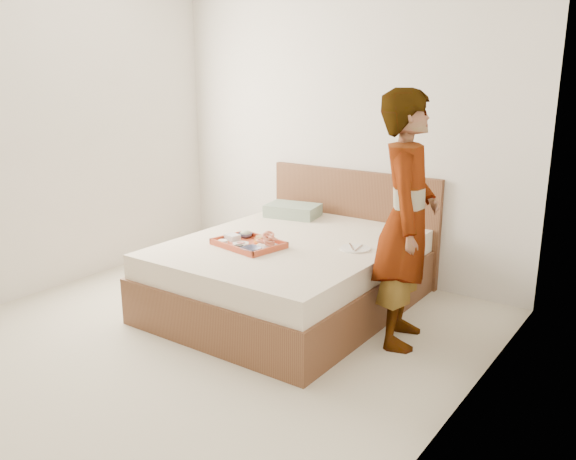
# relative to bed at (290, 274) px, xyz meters

# --- Properties ---
(ground) EXTENTS (3.50, 4.00, 0.01)m
(ground) POSITION_rel_bed_xyz_m (-0.15, -1.00, -0.27)
(ground) COLOR #BCB49F
(ground) RESTS_ON ground
(wall_back) EXTENTS (3.50, 0.01, 2.60)m
(wall_back) POSITION_rel_bed_xyz_m (-0.15, 1.00, 1.04)
(wall_back) COLOR silver
(wall_back) RESTS_ON ground
(wall_left) EXTENTS (0.01, 4.00, 2.60)m
(wall_left) POSITION_rel_bed_xyz_m (-1.90, -1.00, 1.04)
(wall_left) COLOR silver
(wall_left) RESTS_ON ground
(wall_right) EXTENTS (0.01, 4.00, 2.60)m
(wall_right) POSITION_rel_bed_xyz_m (1.60, -1.00, 1.04)
(wall_right) COLOR silver
(wall_right) RESTS_ON ground
(bed) EXTENTS (1.65, 2.00, 0.53)m
(bed) POSITION_rel_bed_xyz_m (0.00, 0.00, 0.00)
(bed) COLOR brown
(bed) RESTS_ON ground
(headboard) EXTENTS (1.65, 0.06, 0.95)m
(headboard) POSITION_rel_bed_xyz_m (0.00, 0.97, 0.21)
(headboard) COLOR brown
(headboard) RESTS_ON ground
(pillow) EXTENTS (0.51, 0.39, 0.11)m
(pillow) POSITION_rel_bed_xyz_m (-0.44, 0.67, 0.32)
(pillow) COLOR gray
(pillow) RESTS_ON bed
(tray) EXTENTS (0.55, 0.44, 0.04)m
(tray) POSITION_rel_bed_xyz_m (-0.18, -0.29, 0.29)
(tray) COLOR #B84825
(tray) RESTS_ON bed
(prawn_plate) EXTENTS (0.20, 0.20, 0.01)m
(prawn_plate) POSITION_rel_bed_xyz_m (-0.02, -0.26, 0.28)
(prawn_plate) COLOR white
(prawn_plate) RESTS_ON tray
(navy_bowl_big) EXTENTS (0.16, 0.16, 0.03)m
(navy_bowl_big) POSITION_rel_bed_xyz_m (-0.04, -0.42, 0.30)
(navy_bowl_big) COLOR #171940
(navy_bowl_big) RESTS_ON tray
(sauce_dish) EXTENTS (0.08, 0.08, 0.03)m
(sauce_dish) POSITION_rel_bed_xyz_m (-0.16, -0.42, 0.29)
(sauce_dish) COLOR black
(sauce_dish) RESTS_ON tray
(meat_plate) EXTENTS (0.14, 0.14, 0.01)m
(meat_plate) POSITION_rel_bed_xyz_m (-0.23, -0.31, 0.28)
(meat_plate) COLOR white
(meat_plate) RESTS_ON tray
(bread_plate) EXTENTS (0.14, 0.14, 0.01)m
(bread_plate) POSITION_rel_bed_xyz_m (-0.14, -0.18, 0.28)
(bread_plate) COLOR orange
(bread_plate) RESTS_ON tray
(salad_bowl) EXTENTS (0.13, 0.13, 0.03)m
(salad_bowl) POSITION_rel_bed_xyz_m (-0.32, -0.15, 0.30)
(salad_bowl) COLOR #171940
(salad_bowl) RESTS_ON tray
(plastic_tub) EXTENTS (0.12, 0.10, 0.04)m
(plastic_tub) POSITION_rel_bed_xyz_m (-0.35, -0.27, 0.30)
(plastic_tub) COLOR silver
(plastic_tub) RESTS_ON tray
(cheese_round) EXTENTS (0.08, 0.08, 0.03)m
(cheese_round) POSITION_rel_bed_xyz_m (-0.36, -0.38, 0.29)
(cheese_round) COLOR white
(cheese_round) RESTS_ON tray
(dinner_plate) EXTENTS (0.29, 0.29, 0.01)m
(dinner_plate) POSITION_rel_bed_xyz_m (0.51, 0.10, 0.27)
(dinner_plate) COLOR white
(dinner_plate) RESTS_ON bed
(person) EXTENTS (0.58, 0.72, 1.70)m
(person) POSITION_rel_bed_xyz_m (0.98, -0.06, 0.59)
(person) COLOR silver
(person) RESTS_ON ground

